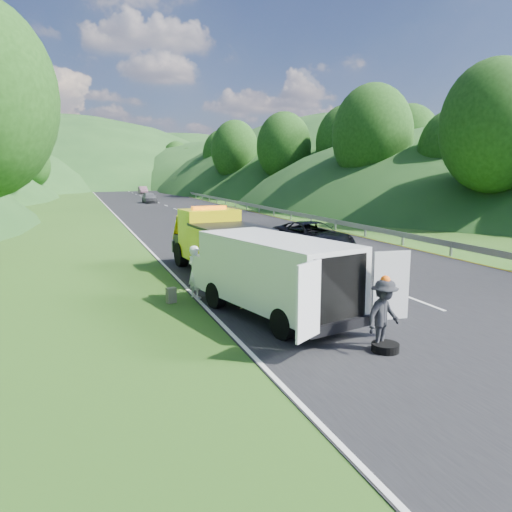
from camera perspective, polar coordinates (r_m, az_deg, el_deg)
name	(u,v)px	position (r m, az deg, el deg)	size (l,w,h in m)	color
ground	(314,296)	(17.52, 6.60, -4.62)	(320.00, 320.00, 0.00)	#38661E
road_surface	(176,209)	(56.33, -9.17, 5.30)	(14.00, 200.00, 0.02)	black
guardrail	(210,201)	(70.12, -5.25, 6.25)	(0.06, 140.00, 1.52)	gray
tree_line_right	(274,197)	(81.28, 2.10, 6.77)	(14.00, 140.00, 14.00)	#26581A
hills_backdrop	(124,185)	(150.57, -14.85, 7.87)	(201.00, 288.60, 44.00)	#2D5B23
tow_truck	(219,241)	(21.15, -4.24, 1.67)	(2.93, 6.65, 2.78)	black
white_van	(272,272)	(14.81, 1.83, -1.86)	(4.40, 7.22, 2.40)	black
woman	(196,298)	(17.30, -6.90, -4.82)	(0.66, 0.48, 1.81)	white
child	(248,309)	(15.84, -0.87, -6.12)	(0.54, 0.42, 1.12)	tan
worker	(382,351)	(12.73, 14.22, -10.49)	(1.15, 0.66, 1.77)	black
suitcase	(171,295)	(16.77, -9.66, -4.45)	(0.32, 0.18, 0.52)	#65644C
spare_tire	(385,352)	(12.68, 14.53, -10.58)	(0.67, 0.67, 0.20)	black
passing_suv	(312,251)	(27.14, 6.39, 0.55)	(2.59, 5.62, 1.56)	black
dist_car_a	(150,203)	(67.90, -12.07, 5.95)	(1.66, 4.13, 1.41)	#56565B
dist_car_b	(143,194)	(94.41, -12.79, 6.96)	(1.39, 4.00, 1.32)	#714B5D
dist_car_c	(133,190)	(109.96, -13.86, 7.30)	(2.13, 5.25, 1.52)	#A75376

